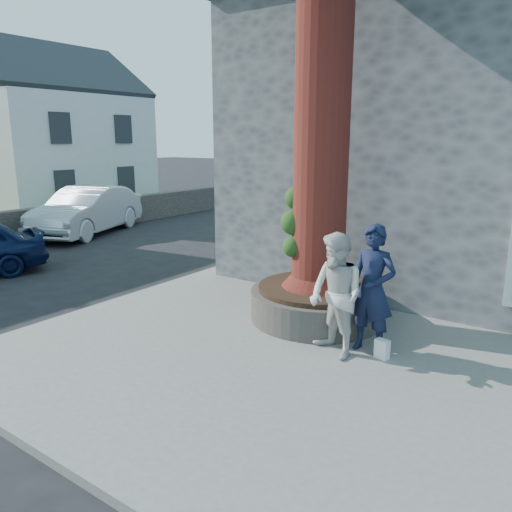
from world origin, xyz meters
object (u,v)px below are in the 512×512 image
Objects in this scene: woman at (336,296)px; car_silver at (87,211)px; man at (372,289)px; planter at (317,303)px.

woman reaches higher than car_silver.
woman is at bearing -127.13° from man.
planter is 1.64m from man.
man reaches higher than woman.
planter is 1.28× the size of woman.
car_silver is at bearing 163.70° from planter.
car_silver is at bearing 165.80° from man.
man is 0.39× the size of car_silver.
car_silver is at bearing -173.62° from woman.
planter is at bearing 155.09° from woman.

